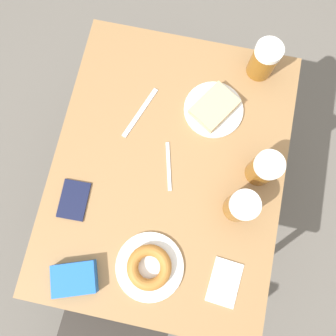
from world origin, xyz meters
The scene contains 12 objects.
ground_plane centered at (0.00, 0.00, 0.00)m, with size 8.00×8.00×0.00m, color #666059.
table centered at (0.00, 0.00, 0.67)m, with size 0.77×0.98×0.73m.
plate_with_cake centered at (-0.11, -0.24, 0.75)m, with size 0.20×0.20×0.04m.
plate_with_donut centered at (-0.01, 0.32, 0.75)m, with size 0.21×0.21×0.05m.
beer_mug_left centered at (-0.29, -0.05, 0.80)m, with size 0.09×0.09×0.14m.
beer_mug_center centered at (-0.24, -0.42, 0.80)m, with size 0.09×0.09×0.14m.
beer_mug_right centered at (-0.24, 0.08, 0.80)m, with size 0.09×0.09×0.14m.
napkin_folded centered at (-0.24, 0.31, 0.74)m, with size 0.10×0.14×0.00m.
fork centered at (0.00, -0.01, 0.74)m, with size 0.05×0.16×0.00m.
knife centered at (0.13, -0.17, 0.74)m, with size 0.09×0.20×0.00m.
passport_near_edge centered at (0.28, 0.16, 0.74)m, with size 0.09×0.13×0.01m.
blue_pouch centered at (0.21, 0.39, 0.76)m, with size 0.16×0.13×0.04m.
Camera 1 is at (-0.04, 0.21, 1.80)m, focal length 35.00 mm.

